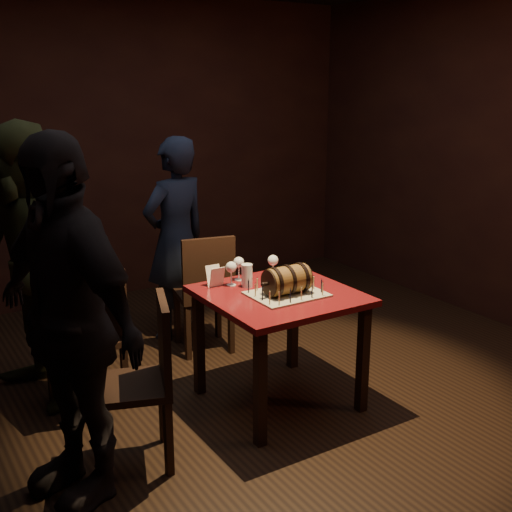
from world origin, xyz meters
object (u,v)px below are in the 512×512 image
Objects in this scene: wine_glass_left at (231,268)px; chair_back at (206,288)px; pub_table at (279,309)px; person_left_rear at (28,269)px; person_left_front at (66,323)px; person_back at (176,239)px; wine_glass_right at (273,261)px; pint_of_ale at (247,276)px; chair_left_front at (147,373)px; barrel_cake at (287,280)px; chair_left_rear at (96,328)px; wine_glass_mid at (239,263)px.

chair_back is (0.15, 0.66, -0.35)m from wine_glass_left.
chair_back reaches higher than pub_table.
person_left_rear is 0.99× the size of person_left_front.
person_back is at bearing 95.04° from chair_back.
wine_glass_right is 1.07× the size of pint_of_ale.
chair_left_front is at bearing 6.67° from person_left_rear.
person_back is at bearing 93.12° from barrel_cake.
wine_glass_right reaches higher than pub_table.
person_back reaches higher than pint_of_ale.
pint_of_ale is 0.16× the size of chair_left_rear.
chair_left_front is 1.13m from person_left_rear.
barrel_cake reaches higher than wine_glass_right.
wine_glass_mid is at bearing -95.42° from chair_back.
chair_left_rear is 0.78m from chair_left_front.
chair_left_rear reaches higher than wine_glass_mid.
wine_glass_right is 0.10× the size of person_back.
pint_of_ale is 0.16× the size of chair_back.
chair_left_front reaches higher than pub_table.
chair_left_rear is 0.51× the size of person_left_front.
wine_glass_left is 0.17× the size of chair_back.
pint_of_ale is 0.99m from chair_left_front.
chair_left_front is at bearing -155.95° from pint_of_ale.
wine_glass_mid is 1.00m from chair_left_rear.
chair_back reaches higher than wine_glass_left.
person_left_rear reaches higher than chair_back.
pub_table is 0.49× the size of person_left_front.
wine_glass_mid is 1.33m from person_left_rear.
person_back is (-0.04, 0.42, 0.29)m from chair_back.
person_left_front reaches higher than pint_of_ale.
person_left_front reaches higher than barrel_cake.
chair_left_front is (-0.79, -0.46, -0.35)m from wine_glass_left.
chair_back is 1.02m from chair_left_rear.
person_left_rear reaches higher than barrel_cake.
barrel_cake is at bearing -33.51° from chair_left_rear.
barrel_cake is 1.07m from chair_back.
wine_glass_left is (-0.18, 0.28, 0.23)m from pub_table.
chair_left_front reaches higher than wine_glass_left.
wine_glass_left is 0.17× the size of chair_left_rear.
barrel_cake is 0.30m from pint_of_ale.
pub_table is at bearing -61.79° from pint_of_ale.
barrel_cake is 0.36m from wine_glass_right.
barrel_cake is 0.35× the size of chair_left_rear.
chair_left_front is at bearing -149.81° from wine_glass_left.
wine_glass_right is at bearing 87.23° from person_back.
chair_left_rear is at bearing 146.49° from barrel_cake.
pint_of_ale is 1.37m from person_left_rear.
chair_back is 1.00× the size of chair_left_rear.
pub_table is 0.95m from chair_back.
chair_back is at bearing 103.43° from wine_glass_right.
chair_left_front is (-1.10, -0.45, -0.35)m from wine_glass_right.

